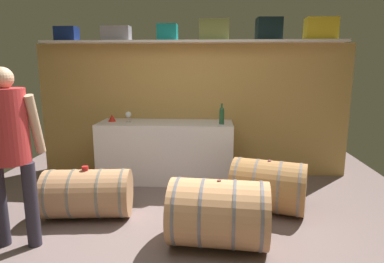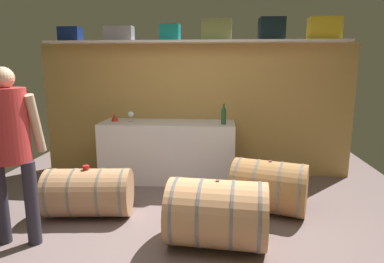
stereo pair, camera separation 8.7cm
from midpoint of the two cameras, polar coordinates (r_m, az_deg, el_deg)
name	(u,v)px [view 2 (the right image)]	position (r m, az deg, el deg)	size (l,w,h in m)	color
ground_plane	(182,220)	(3.87, -1.06, -14.88)	(5.94, 7.71, 0.02)	#705E5C
back_wall_panel	(194,110)	(5.20, 0.87, 3.65)	(4.74, 0.10, 2.01)	tan
high_shelf_board	(194,42)	(5.01, 0.78, 15.03)	(4.36, 0.40, 0.03)	silver
toolcase_navy	(70,34)	(5.48, -19.55, 15.34)	(0.31, 0.21, 0.21)	navy
toolcase_grey	(119,34)	(5.22, -11.81, 15.99)	(0.42, 0.18, 0.21)	gray
toolcase_teal	(170,32)	(5.06, -3.25, 16.48)	(0.28, 0.23, 0.23)	#138482
toolcase_olive	(217,30)	(5.01, 4.77, 16.87)	(0.42, 0.25, 0.29)	olive
toolcase_black	(272,29)	(5.07, 13.88, 16.60)	(0.34, 0.27, 0.31)	black
toolcase_yellow	(324,29)	(5.22, 22.04, 15.93)	(0.43, 0.28, 0.30)	yellow
work_cabinet	(168,151)	(4.98, -3.59, -3.37)	(1.94, 0.65, 0.87)	white
wine_bottle_green	(224,115)	(4.70, 5.93, 2.76)	(0.07, 0.07, 0.29)	#265635
wine_glass	(131,115)	(4.95, -9.90, 2.84)	(0.09, 0.09, 0.16)	white
red_funnel	(115,118)	(5.08, -12.55, 2.33)	(0.11, 0.11, 0.10)	red
wine_barrel_near	(89,192)	(4.01, -16.56, -9.92)	(0.99, 0.64, 0.56)	tan
wine_barrel_far	(269,187)	(4.04, 13.59, -9.12)	(0.97, 0.82, 0.62)	#A57442
wine_barrel_flank	(217,213)	(3.25, 5.06, -13.73)	(0.97, 0.71, 0.65)	tan
tasting_cup	(86,167)	(3.92, -17.00, -5.85)	(0.07, 0.07, 0.04)	red
winemaker_pouring	(10,139)	(3.46, -27.97, -1.10)	(0.50, 0.42, 1.68)	#2C2834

